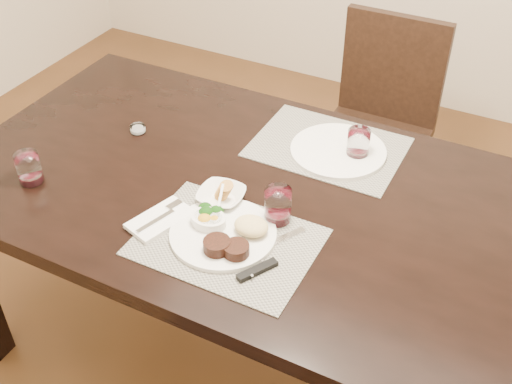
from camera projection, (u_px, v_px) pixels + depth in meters
The scene contains 15 objects.
ground_plane at pixel (278, 360), 2.29m from camera, with size 4.50×4.50×0.00m, color #452D16.
dining_table at pixel (283, 220), 1.87m from camera, with size 2.00×1.00×0.75m.
chair_far at pixel (379, 117), 2.62m from camera, with size 0.42×0.42×0.90m.
placemat_near at pixel (227, 242), 1.67m from camera, with size 0.46×0.34×0.00m, color gray.
placemat_far at pixel (328, 147), 2.01m from camera, with size 0.46×0.34×0.00m, color gray.
dinner_plate at pixel (227, 233), 1.68m from camera, with size 0.28×0.28×0.05m.
napkin_fork at pixel (160, 219), 1.73m from camera, with size 0.14×0.20×0.02m.
steak_knife at pixel (263, 263), 1.60m from camera, with size 0.10×0.26×0.01m.
cracker_bowl at pixel (221, 196), 1.79m from camera, with size 0.14×0.14×0.06m.
sauce_ramekin at pixel (209, 221), 1.70m from camera, with size 0.10×0.15×0.08m.
wine_glass_near at pixel (278, 207), 1.71m from camera, with size 0.07×0.07×0.10m.
far_plate at pixel (338, 151), 1.98m from camera, with size 0.30×0.30×0.01m, color white.
wine_glass_far at pixel (358, 145), 1.95m from camera, with size 0.07×0.07×0.09m.
wine_glass_side at pixel (29, 169), 1.86m from camera, with size 0.07×0.07×0.10m.
salt_cellar at pixel (138, 129), 2.08m from camera, with size 0.05×0.05×0.02m.
Camera 1 is at (0.58, -1.29, 1.90)m, focal length 45.00 mm.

